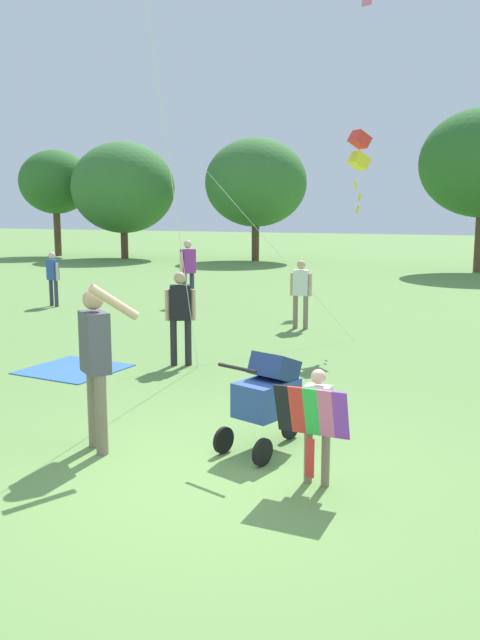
% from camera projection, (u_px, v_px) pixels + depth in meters
% --- Properties ---
extents(ground_plane, '(120.00, 120.00, 0.00)m').
position_uv_depth(ground_plane, '(209.00, 478.00, 6.21)').
color(ground_plane, '#668E47').
extents(treeline_distant, '(44.67, 6.37, 6.32)m').
position_uv_depth(treeline_distant, '(394.00, 178.00, 27.71)').
color(treeline_distant, brown).
rests_on(treeline_distant, ground).
extents(child_with_butterfly_kite, '(0.67, 0.35, 1.08)m').
position_uv_depth(child_with_butterfly_kite, '(317.00, 417.00, 5.93)').
color(child_with_butterfly_kite, '#7F705B').
rests_on(child_with_butterfly_kite, ground).
extents(person_adult_flyer, '(0.68, 0.46, 1.78)m').
position_uv_depth(person_adult_flyer, '(96.00, 354.00, 6.75)').
color(person_adult_flyer, '#7F705B').
rests_on(person_adult_flyer, ground).
extents(stroller, '(0.74, 1.12, 1.03)m').
position_uv_depth(stroller, '(268.00, 393.00, 6.86)').
color(stroller, black).
rests_on(stroller, ground).
extents(kite_green_novelty, '(2.72, 1.91, 3.91)m').
position_uv_depth(kite_green_novelty, '(359.00, 151.00, 12.04)').
color(kite_green_novelty, red).
rests_on(kite_green_novelty, ground).
extents(person_red_shirt, '(0.34, 0.51, 1.69)m').
position_uv_depth(person_red_shirt, '(188.00, 267.00, 17.21)').
color(person_red_shirt, '#33384C').
rests_on(person_red_shirt, ground).
extents(person_sitting_far, '(0.44, 0.33, 1.51)m').
position_uv_depth(person_sitting_far, '(180.00, 311.00, 10.51)').
color(person_sitting_far, '#232328').
rests_on(person_sitting_far, ground).
extents(person_couple_left, '(0.43, 0.26, 1.40)m').
position_uv_depth(person_couple_left, '(53.00, 274.00, 16.94)').
color(person_couple_left, '#33384C').
rests_on(person_couple_left, ground).
extents(person_kid_running, '(0.46, 0.22, 1.44)m').
position_uv_depth(person_kid_running, '(301.00, 289.00, 13.75)').
color(person_kid_running, '#7F705B').
rests_on(person_kid_running, ground).
extents(picnic_blanket, '(1.51, 1.48, 0.02)m').
position_uv_depth(picnic_blanket, '(74.00, 369.00, 10.36)').
color(picnic_blanket, '#3366B2').
rests_on(picnic_blanket, ground).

